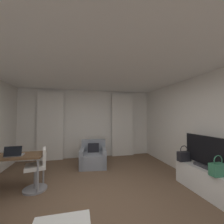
{
  "coord_description": "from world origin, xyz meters",
  "views": [
    {
      "loc": [
        -0.37,
        -2.62,
        1.6
      ],
      "look_at": [
        0.55,
        1.27,
        1.71
      ],
      "focal_mm": 22.68,
      "sensor_mm": 36.0,
      "label": 1
    }
  ],
  "objects_px": {
    "laptop": "(14,154)",
    "handbag_primary": "(184,156)",
    "tv_console": "(205,180)",
    "tv_flatscreen": "(204,152)",
    "desk": "(11,159)",
    "handbag_secondary": "(218,169)",
    "armchair": "(93,157)",
    "desk_chair": "(37,171)"
  },
  "relations": [
    {
      "from": "desk",
      "to": "desk_chair",
      "type": "distance_m",
      "value": 0.6
    },
    {
      "from": "desk",
      "to": "desk_chair",
      "type": "height_order",
      "value": "desk_chair"
    },
    {
      "from": "desk_chair",
      "to": "laptop",
      "type": "height_order",
      "value": "laptop"
    },
    {
      "from": "desk_chair",
      "to": "handbag_primary",
      "type": "bearing_deg",
      "value": -8.04
    },
    {
      "from": "desk_chair",
      "to": "armchair",
      "type": "bearing_deg",
      "value": 42.23
    },
    {
      "from": "tv_flatscreen",
      "to": "handbag_secondary",
      "type": "relative_size",
      "value": 2.48
    },
    {
      "from": "armchair",
      "to": "tv_flatscreen",
      "type": "xyz_separation_m",
      "value": [
        2.13,
        -2.11,
        0.56
      ]
    },
    {
      "from": "tv_console",
      "to": "handbag_secondary",
      "type": "distance_m",
      "value": 0.58
    },
    {
      "from": "laptop",
      "to": "handbag_secondary",
      "type": "bearing_deg",
      "value": -19.03
    },
    {
      "from": "armchair",
      "to": "laptop",
      "type": "bearing_deg",
      "value": -145.13
    },
    {
      "from": "desk",
      "to": "handbag_secondary",
      "type": "xyz_separation_m",
      "value": [
        3.86,
        -1.38,
        -0.04
      ]
    },
    {
      "from": "tv_flatscreen",
      "to": "handbag_primary",
      "type": "relative_size",
      "value": 2.48
    },
    {
      "from": "tv_console",
      "to": "handbag_primary",
      "type": "bearing_deg",
      "value": 106.19
    },
    {
      "from": "armchair",
      "to": "handbag_secondary",
      "type": "distance_m",
      "value": 3.25
    },
    {
      "from": "handbag_primary",
      "to": "handbag_secondary",
      "type": "distance_m",
      "value": 0.86
    },
    {
      "from": "handbag_primary",
      "to": "armchair",
      "type": "bearing_deg",
      "value": 139.96
    },
    {
      "from": "tv_console",
      "to": "tv_flatscreen",
      "type": "distance_m",
      "value": 0.57
    },
    {
      "from": "desk_chair",
      "to": "laptop",
      "type": "distance_m",
      "value": 0.61
    },
    {
      "from": "desk",
      "to": "tv_flatscreen",
      "type": "height_order",
      "value": "tv_flatscreen"
    },
    {
      "from": "armchair",
      "to": "desk",
      "type": "xyz_separation_m",
      "value": [
        -1.86,
        -1.16,
        0.41
      ]
    },
    {
      "from": "armchair",
      "to": "desk_chair",
      "type": "distance_m",
      "value": 1.8
    },
    {
      "from": "tv_console",
      "to": "handbag_primary",
      "type": "distance_m",
      "value": 0.6
    },
    {
      "from": "tv_flatscreen",
      "to": "handbag_secondary",
      "type": "bearing_deg",
      "value": -107.34
    },
    {
      "from": "desk_chair",
      "to": "handbag_primary",
      "type": "relative_size",
      "value": 2.39
    },
    {
      "from": "desk",
      "to": "handbag_secondary",
      "type": "distance_m",
      "value": 4.1
    },
    {
      "from": "desk",
      "to": "handbag_primary",
      "type": "height_order",
      "value": "handbag_primary"
    },
    {
      "from": "desk_chair",
      "to": "tv_flatscreen",
      "type": "relative_size",
      "value": 0.96
    },
    {
      "from": "laptop",
      "to": "handbag_primary",
      "type": "height_order",
      "value": "laptop"
    },
    {
      "from": "laptop",
      "to": "tv_console",
      "type": "bearing_deg",
      "value": -12.85
    },
    {
      "from": "desk",
      "to": "tv_flatscreen",
      "type": "bearing_deg",
      "value": -13.4
    },
    {
      "from": "armchair",
      "to": "laptop",
      "type": "height_order",
      "value": "laptop"
    },
    {
      "from": "tv_console",
      "to": "handbag_secondary",
      "type": "relative_size",
      "value": 3.35
    },
    {
      "from": "desk_chair",
      "to": "laptop",
      "type": "xyz_separation_m",
      "value": [
        -0.44,
        -0.03,
        0.41
      ]
    },
    {
      "from": "desk",
      "to": "tv_console",
      "type": "xyz_separation_m",
      "value": [
        3.99,
        -0.97,
        -0.43
      ]
    },
    {
      "from": "desk",
      "to": "armchair",
      "type": "bearing_deg",
      "value": 31.91
    },
    {
      "from": "tv_flatscreen",
      "to": "tv_console",
      "type": "bearing_deg",
      "value": -90.0
    },
    {
      "from": "tv_flatscreen",
      "to": "laptop",
      "type": "bearing_deg",
      "value": 167.45
    },
    {
      "from": "tv_console",
      "to": "tv_flatscreen",
      "type": "relative_size",
      "value": 1.35
    },
    {
      "from": "armchair",
      "to": "desk",
      "type": "distance_m",
      "value": 2.23
    },
    {
      "from": "tv_console",
      "to": "handbag_secondary",
      "type": "height_order",
      "value": "handbag_secondary"
    },
    {
      "from": "tv_console",
      "to": "handbag_primary",
      "type": "height_order",
      "value": "handbag_primary"
    },
    {
      "from": "laptop",
      "to": "handbag_secondary",
      "type": "relative_size",
      "value": 0.9
    }
  ]
}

